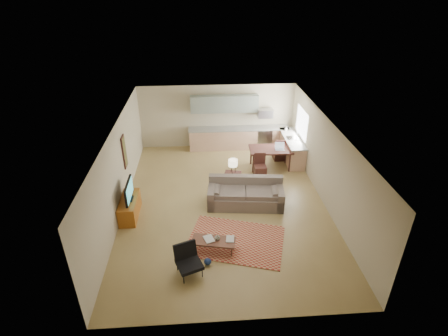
{
  "coord_description": "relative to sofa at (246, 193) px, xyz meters",
  "views": [
    {
      "loc": [
        -0.69,
        -9.51,
        6.57
      ],
      "look_at": [
        0.0,
        0.3,
        1.15
      ],
      "focal_mm": 28.0,
      "sensor_mm": 36.0,
      "label": 1
    }
  ],
  "objects": [
    {
      "name": "console_table",
      "position": [
        -0.32,
        0.99,
        -0.11
      ],
      "size": [
        0.63,
        0.5,
        0.65
      ],
      "primitive_type": null,
      "rotation": [
        0.0,
        0.0,
        -0.25
      ],
      "color": "#391C19",
      "rests_on": "floor"
    },
    {
      "name": "dining_chair_far",
      "position": [
        1.76,
        3.14,
        0.02
      ],
      "size": [
        0.46,
        0.48,
        0.92
      ],
      "primitive_type": null,
      "rotation": [
        0.0,
        0.0,
        3.19
      ],
      "color": "#391C19",
      "rests_on": "floor"
    },
    {
      "name": "coffee_table",
      "position": [
        -1.13,
        -2.1,
        -0.26
      ],
      "size": [
        1.25,
        0.7,
        0.36
      ],
      "primitive_type": null,
      "rotation": [
        0.0,
        0.0,
        -0.21
      ],
      "color": "#542F21",
      "rests_on": "floor"
    },
    {
      "name": "tv",
      "position": [
        -3.59,
        -0.33,
        0.47
      ],
      "size": [
        0.1,
        1.0,
        0.6
      ],
      "primitive_type": null,
      "color": "black",
      "rests_on": "tv_credenza"
    },
    {
      "name": "triptych",
      "position": [
        -0.77,
        4.62,
        1.31
      ],
      "size": [
        1.7,
        0.04,
        0.5
      ],
      "primitive_type": null,
      "color": "beige",
      "rests_on": "room"
    },
    {
      "name": "armchair",
      "position": [
        -1.76,
        -2.9,
        -0.05
      ],
      "size": [
        0.88,
        0.88,
        0.77
      ],
      "primitive_type": null,
      "rotation": [
        0.0,
        0.0,
        0.38
      ],
      "color": "black",
      "rests_on": "floor"
    },
    {
      "name": "kitchen_counter_right",
      "position": [
        2.26,
        3.15,
        0.02
      ],
      "size": [
        0.64,
        2.26,
        0.92
      ],
      "primitive_type": null,
      "color": "tan",
      "rests_on": "ground"
    },
    {
      "name": "wall_art_left",
      "position": [
        -3.88,
        1.05,
        1.11
      ],
      "size": [
        0.06,
        0.42,
        1.1
      ],
      "primitive_type": null,
      "color": "olive",
      "rests_on": "room"
    },
    {
      "name": "dining_chair_near",
      "position": [
        0.76,
        1.76,
        0.02
      ],
      "size": [
        0.44,
        0.46,
        0.91
      ],
      "primitive_type": null,
      "rotation": [
        0.0,
        0.0,
        0.01
      ],
      "color": "#391C19",
      "rests_on": "floor"
    },
    {
      "name": "kitchen_microwave",
      "position": [
        1.33,
        4.35,
        1.11
      ],
      "size": [
        0.62,
        0.4,
        0.35
      ],
      "primitive_type": "cube",
      "color": "#A5A8AD",
      "rests_on": "room"
    },
    {
      "name": "upper_cabinets",
      "position": [
        -0.37,
        4.48,
        1.51
      ],
      "size": [
        2.8,
        0.34,
        0.7
      ],
      "primitive_type": "cube",
      "color": "gray",
      "rests_on": "room"
    },
    {
      "name": "book_b",
      "position": [
        -0.79,
        -2.08,
        -0.08
      ],
      "size": [
        0.29,
        0.35,
        0.02
      ],
      "primitive_type": "imported",
      "rotation": [
        0.0,
        0.0,
        -0.13
      ],
      "color": "navy",
      "rests_on": "coffee_table"
    },
    {
      "name": "dining_table",
      "position": [
        1.26,
        2.45,
        -0.03
      ],
      "size": [
        1.63,
        0.96,
        0.82
      ],
      "primitive_type": null,
      "rotation": [
        0.0,
        0.0,
        -0.02
      ],
      "color": "#391C19",
      "rests_on": "floor"
    },
    {
      "name": "room",
      "position": [
        -0.67,
        0.15,
        0.91
      ],
      "size": [
        9.0,
        9.0,
        9.0
      ],
      "color": "olive",
      "rests_on": "ground"
    },
    {
      "name": "table_lamp",
      "position": [
        -0.32,
        0.99,
        0.47
      ],
      "size": [
        0.34,
        0.34,
        0.52
      ],
      "primitive_type": null,
      "rotation": [
        0.0,
        0.0,
        -0.07
      ],
      "color": "beige",
      "rests_on": "console_table"
    },
    {
      "name": "sofa",
      "position": [
        0.0,
        0.0,
        0.0
      ],
      "size": [
        2.62,
        1.36,
        0.88
      ],
      "primitive_type": null,
      "rotation": [
        0.0,
        0.0,
        -0.11
      ],
      "color": "#695D55",
      "rests_on": "floor"
    },
    {
      "name": "vase",
      "position": [
        -1.02,
        -2.07,
        -0.01
      ],
      "size": [
        0.19,
        0.19,
        0.16
      ],
      "primitive_type": "imported",
      "rotation": [
        0.0,
        0.0,
        -0.13
      ],
      "color": "black",
      "rests_on": "coffee_table"
    },
    {
      "name": "rug",
      "position": [
        -0.49,
        -1.76,
        -0.43
      ],
      "size": [
        3.04,
        2.49,
        0.02
      ],
      "primitive_type": "cube",
      "rotation": [
        0.0,
        0.0,
        -0.29
      ],
      "color": "maroon",
      "rests_on": "floor"
    },
    {
      "name": "laptop",
      "position": [
        1.58,
        2.35,
        0.51
      ],
      "size": [
        0.36,
        0.28,
        0.26
      ],
      "primitive_type": null,
      "rotation": [
        0.0,
        0.0,
        -0.08
      ],
      "color": "#A5A8AD",
      "rests_on": "dining_table"
    },
    {
      "name": "kitchen_range",
      "position": [
        1.33,
        4.33,
        0.01
      ],
      "size": [
        0.62,
        0.62,
        0.9
      ],
      "primitive_type": "cube",
      "color": "#A5A8AD",
      "rests_on": "ground"
    },
    {
      "name": "book_a",
      "position": [
        -1.36,
        -2.1,
        -0.07
      ],
      "size": [
        0.45,
        0.48,
        0.03
      ],
      "primitive_type": "imported",
      "rotation": [
        0.0,
        0.0,
        0.33
      ],
      "color": "maroon",
      "rests_on": "coffee_table"
    },
    {
      "name": "tv_credenza",
      "position": [
        -3.64,
        -0.33,
        -0.14
      ],
      "size": [
        0.5,
        1.31,
        0.6
      ],
      "primitive_type": null,
      "color": "#934D15",
      "rests_on": "floor"
    },
    {
      "name": "soap_bottle",
      "position": [
        2.16,
        3.9,
        0.58
      ],
      "size": [
        0.11,
        0.11,
        0.19
      ],
      "primitive_type": "imported",
      "rotation": [
        0.0,
        0.0,
        0.13
      ],
      "color": "beige",
      "rests_on": "kitchen_counter_right"
    },
    {
      "name": "window_right",
      "position": [
        2.56,
        3.15,
        1.11
      ],
      "size": [
        0.02,
        1.4,
        1.05
      ],
      "primitive_type": "cube",
      "color": "white",
      "rests_on": "room"
    },
    {
      "name": "kitchen_counter_back",
      "position": [
        0.23,
        4.33,
        0.02
      ],
      "size": [
        4.26,
        0.64,
        0.92
      ],
      "primitive_type": null,
      "color": "tan",
      "rests_on": "ground"
    }
  ]
}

